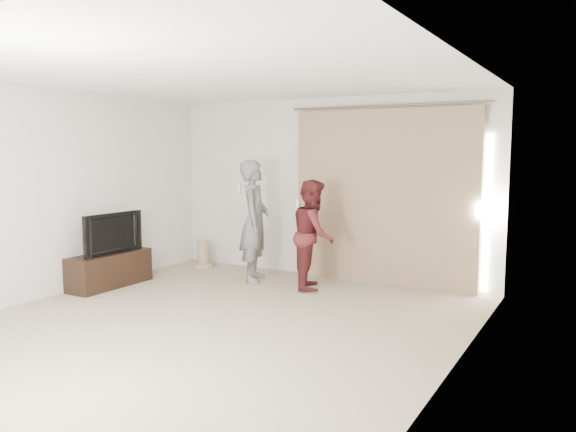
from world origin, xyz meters
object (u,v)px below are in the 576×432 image
object	(u,v)px
tv_console	(110,270)
tv	(109,233)
person_man	(255,221)
person_woman	(313,234)

from	to	relation	value
tv_console	tv	xyz separation A→B (m)	(0.00, 0.00, 0.51)
person_man	person_woman	xyz separation A→B (m)	(0.92, 0.03, -0.12)
tv_console	person_man	bearing A→B (deg)	39.89
tv_console	tv	world-z (taller)	tv
tv	person_woman	distance (m)	2.77
tv_console	tv	size ratio (longest dim) A/B	1.24
tv	person_woman	bearing A→B (deg)	-60.41
person_man	person_woman	size ratio (longest dim) A/B	1.17
person_man	person_woman	bearing A→B (deg)	1.64
tv	person_man	size ratio (longest dim) A/B	0.56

